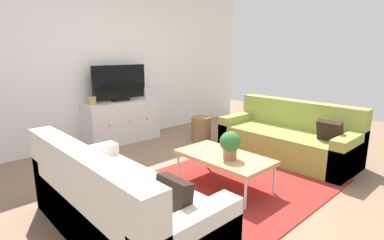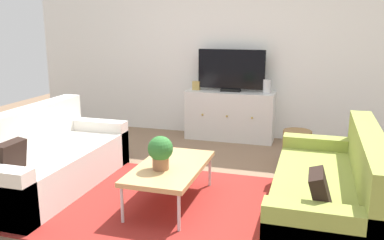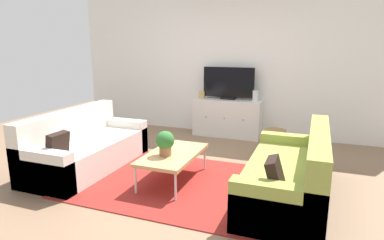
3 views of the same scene
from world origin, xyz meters
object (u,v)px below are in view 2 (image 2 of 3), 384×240
(couch_left_side, at_px, (44,162))
(flat_screen_tv, at_px, (231,71))
(tv_console, at_px, (230,115))
(couch_right_side, at_px, (335,195))
(coffee_table, at_px, (170,168))
(glass_vase, at_px, (267,86))
(mantel_clock, at_px, (196,85))
(wicker_basket, at_px, (297,148))
(potted_plant, at_px, (160,151))

(couch_left_side, relative_size, flat_screen_tv, 1.96)
(couch_left_side, relative_size, tv_console, 1.49)
(couch_right_side, height_order, coffee_table, couch_right_side)
(flat_screen_tv, xyz_separation_m, glass_vase, (0.52, -0.02, -0.20))
(glass_vase, xyz_separation_m, mantel_clock, (-1.04, 0.00, -0.03))
(couch_right_side, xyz_separation_m, flat_screen_tv, (-1.40, 2.39, 0.74))
(couch_right_side, height_order, glass_vase, glass_vase)
(flat_screen_tv, height_order, mantel_clock, flat_screen_tv)
(wicker_basket, bearing_deg, coffee_table, -126.66)
(couch_right_side, relative_size, coffee_table, 1.75)
(couch_left_side, xyz_separation_m, glass_vase, (2.00, 2.37, 0.54))
(couch_right_side, distance_m, glass_vase, 2.59)
(couch_right_side, bearing_deg, flat_screen_tv, 120.26)
(wicker_basket, bearing_deg, mantel_clock, 149.04)
(tv_console, bearing_deg, mantel_clock, 179.99)
(couch_right_side, xyz_separation_m, coffee_table, (-1.48, -0.00, 0.08))
(flat_screen_tv, bearing_deg, couch_left_side, -121.68)
(coffee_table, height_order, flat_screen_tv, flat_screen_tv)
(potted_plant, bearing_deg, coffee_table, 69.39)
(couch_right_side, xyz_separation_m, tv_console, (-1.40, 2.37, 0.09))
(tv_console, bearing_deg, couch_left_side, -121.89)
(couch_left_side, bearing_deg, potted_plant, -5.31)
(coffee_table, distance_m, wicker_basket, 1.83)
(wicker_basket, bearing_deg, potted_plant, -125.58)
(tv_console, relative_size, mantel_clock, 9.84)
(potted_plant, relative_size, glass_vase, 1.58)
(potted_plant, height_order, mantel_clock, mantel_clock)
(couch_left_side, distance_m, couch_right_side, 2.88)
(tv_console, distance_m, wicker_basket, 1.37)
(couch_left_side, xyz_separation_m, mantel_clock, (0.96, 2.37, 0.51))
(couch_left_side, xyz_separation_m, couch_right_side, (2.88, 0.00, 0.00))
(wicker_basket, bearing_deg, flat_screen_tv, 137.10)
(couch_left_side, bearing_deg, glass_vase, 49.93)
(potted_plant, relative_size, mantel_clock, 2.39)
(potted_plant, xyz_separation_m, flat_screen_tv, (0.13, 2.52, 0.46))
(couch_right_side, relative_size, glass_vase, 9.71)
(flat_screen_tv, relative_size, glass_vase, 4.94)
(couch_left_side, height_order, coffee_table, couch_left_side)
(potted_plant, distance_m, mantel_clock, 2.54)
(potted_plant, bearing_deg, mantel_clock, 98.94)
(coffee_table, xyz_separation_m, wicker_basket, (1.09, 1.46, -0.14))
(couch_left_side, xyz_separation_m, flat_screen_tv, (1.48, 2.39, 0.74))
(potted_plant, distance_m, flat_screen_tv, 2.56)
(couch_left_side, bearing_deg, flat_screen_tv, 58.32)
(couch_left_side, xyz_separation_m, potted_plant, (1.35, -0.13, 0.28))
(glass_vase, height_order, wicker_basket, glass_vase)
(flat_screen_tv, bearing_deg, coffee_table, -91.91)
(potted_plant, xyz_separation_m, tv_console, (0.13, 2.50, -0.20))
(coffee_table, height_order, wicker_basket, wicker_basket)
(glass_vase, bearing_deg, mantel_clock, 180.00)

